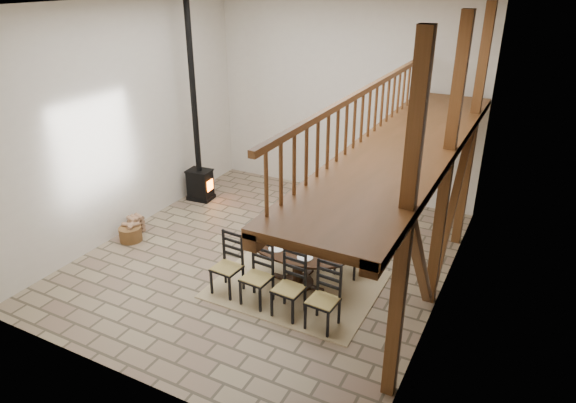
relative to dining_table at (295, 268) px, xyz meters
The scene contains 7 objects.
ground 1.34m from the dining_table, 142.89° to the left, with size 8.00×8.00×0.00m, color gray.
room_shell 2.71m from the dining_table, 77.14° to the left, with size 7.02×8.02×5.01m.
rug 0.42m from the dining_table, 86.11° to the left, with size 3.00×2.50×0.02m, color tan.
dining_table is the anchor object (origin of this frame).
wood_stove 4.83m from the dining_table, 147.72° to the left, with size 0.66×0.53×5.00m.
log_basket 4.08m from the dining_table, behind, with size 0.49×0.49×0.41m.
log_stack 4.26m from the dining_table, behind, with size 0.36×0.37×0.40m.
Camera 1 is at (4.66, -8.12, 5.51)m, focal length 32.00 mm.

